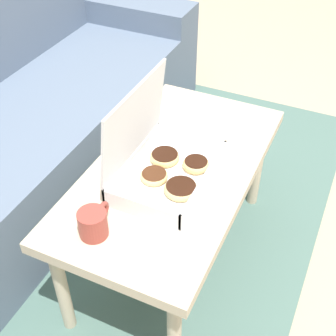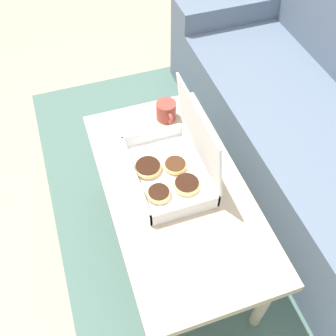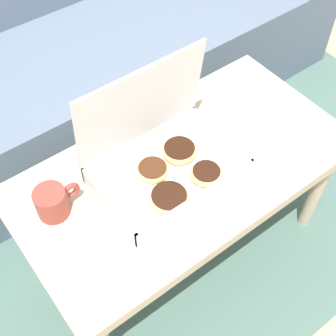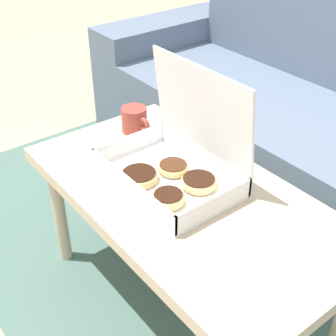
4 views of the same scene
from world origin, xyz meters
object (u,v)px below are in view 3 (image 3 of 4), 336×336
(pastry_box, at_px, (166,160))
(coffee_mug, at_px, (53,202))
(couch, at_px, (54,63))
(coffee_table, at_px, (183,177))

(pastry_box, height_order, coffee_mug, pastry_box)
(pastry_box, bearing_deg, coffee_mug, 166.27)
(pastry_box, xyz_separation_m, coffee_mug, (-0.31, 0.08, -0.02))
(couch, height_order, coffee_table, couch)
(couch, relative_size, coffee_table, 2.50)
(coffee_table, bearing_deg, pastry_box, 170.56)
(pastry_box, relative_size, coffee_mug, 3.09)
(couch, bearing_deg, coffee_mug, -115.97)
(coffee_table, height_order, coffee_mug, coffee_mug)
(coffee_table, bearing_deg, couch, 90.00)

